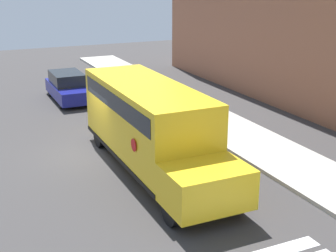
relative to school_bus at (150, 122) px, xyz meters
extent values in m
plane|color=#3A3838|center=(-2.38, -1.46, -1.80)|extent=(60.00, 60.00, 0.00)
cube|color=#B2ADA3|center=(-2.38, 5.04, -1.73)|extent=(44.00, 3.00, 0.15)
cube|color=yellow|center=(-0.37, 0.00, 0.01)|extent=(7.59, 2.50, 2.72)
cube|color=yellow|center=(4.33, 0.00, -0.74)|extent=(1.82, 2.50, 1.21)
cube|color=black|center=(-0.37, 0.00, -1.27)|extent=(7.59, 2.54, 0.16)
cube|color=black|center=(-0.37, 0.00, 0.82)|extent=(6.98, 2.53, 0.64)
cylinder|color=red|center=(1.71, -1.29, -0.13)|extent=(0.44, 0.02, 0.44)
cylinder|color=black|center=(4.24, 1.08, -1.30)|extent=(1.00, 0.30, 1.00)
cylinder|color=black|center=(4.24, -1.08, -1.30)|extent=(1.00, 0.30, 1.00)
cylinder|color=black|center=(-2.97, 1.08, -1.30)|extent=(1.00, 0.30, 1.00)
cylinder|color=black|center=(-2.97, -1.08, -1.30)|extent=(1.00, 0.30, 1.00)
cube|color=navy|center=(-11.12, -0.49, -1.22)|extent=(4.63, 1.80, 0.72)
cube|color=#1E2328|center=(-11.40, -0.49, -0.53)|extent=(2.60, 1.66, 0.67)
cylinder|color=black|center=(-9.60, 0.29, -1.48)|extent=(0.64, 0.22, 0.64)
cylinder|color=black|center=(-9.60, -1.28, -1.48)|extent=(0.64, 0.22, 0.64)
cylinder|color=black|center=(-12.65, 0.29, -1.48)|extent=(0.64, 0.22, 0.64)
cylinder|color=black|center=(-12.65, -1.28, -1.48)|extent=(0.64, 0.22, 0.64)
camera|label=1|loc=(15.29, -6.28, 5.23)|focal=50.00mm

